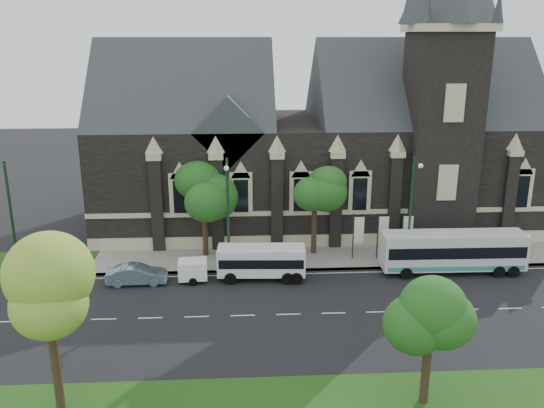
{
  "coord_description": "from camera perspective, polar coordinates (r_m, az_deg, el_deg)",
  "views": [
    {
      "loc": [
        -2.91,
        -33.09,
        17.58
      ],
      "look_at": [
        -0.74,
        6.0,
        5.81
      ],
      "focal_mm": 36.98,
      "sensor_mm": 36.0,
      "label": 1
    }
  ],
  "objects": [
    {
      "name": "tree_walk_right",
      "position": [
        45.77,
        4.62,
        1.78
      ],
      "size": [
        4.08,
        4.08,
        7.8
      ],
      "color": "black",
      "rests_on": "ground"
    },
    {
      "name": "street_lamp_near",
      "position": [
        44.01,
        14.02,
        -0.24
      ],
      "size": [
        0.36,
        1.88,
        9.0
      ],
      "color": "#16311D",
      "rests_on": "ground"
    },
    {
      "name": "street_lamp_mid",
      "position": [
        42.09,
        -4.52,
        -0.55
      ],
      "size": [
        0.36,
        1.88,
        9.0
      ],
      "color": "#16311D",
      "rests_on": "ground"
    },
    {
      "name": "banner_flag_left",
      "position": [
        45.68,
        8.64,
        -2.89
      ],
      "size": [
        0.9,
        0.1,
        4.0
      ],
      "color": "#16311D",
      "rests_on": "ground"
    },
    {
      "name": "car_far_red",
      "position": [
        44.25,
        -22.52,
        -7.14
      ],
      "size": [
        3.78,
        1.7,
        1.26
      ],
      "primitive_type": "imported",
      "rotation": [
        0.0,
        0.0,
        1.51
      ],
      "color": "maroon",
      "rests_on": "ground"
    },
    {
      "name": "museum",
      "position": [
        53.32,
        5.57,
        6.49
      ],
      "size": [
        40.0,
        17.7,
        29.9
      ],
      "color": "black",
      "rests_on": "ground"
    },
    {
      "name": "sidewalk",
      "position": [
        46.14,
        0.68,
        -5.56
      ],
      "size": [
        80.0,
        5.0,
        0.15
      ],
      "primitive_type": "cube",
      "color": "#9A948C",
      "rests_on": "ground"
    },
    {
      "name": "banner_flag_center",
      "position": [
        46.13,
        11.07,
        -2.83
      ],
      "size": [
        0.9,
        0.1,
        4.0
      ],
      "color": "#16311D",
      "rests_on": "ground"
    },
    {
      "name": "street_lamp_far",
      "position": [
        45.41,
        -25.14,
        -0.83
      ],
      "size": [
        0.36,
        1.88,
        9.0
      ],
      "color": "#16311D",
      "rests_on": "ground"
    },
    {
      "name": "sedan",
      "position": [
        42.75,
        -13.59,
        -6.99
      ],
      "size": [
        4.47,
        1.73,
        1.45
      ],
      "primitive_type": "imported",
      "rotation": [
        0.0,
        0.0,
        1.61
      ],
      "color": "slate",
      "rests_on": "ground"
    },
    {
      "name": "box_trailer",
      "position": [
        42.32,
        -8.08,
        -6.61
      ],
      "size": [
        3.11,
        1.83,
        1.64
      ],
      "rotation": [
        0.0,
        0.0,
        0.07
      ],
      "color": "white",
      "rests_on": "ground"
    },
    {
      "name": "tree_walk_left",
      "position": [
        45.46,
        -6.71,
        1.51
      ],
      "size": [
        3.91,
        3.91,
        7.64
      ],
      "color": "black",
      "rests_on": "ground"
    },
    {
      "name": "tree_park_east",
      "position": [
        28.55,
        16.06,
        -10.97
      ],
      "size": [
        3.4,
        3.4,
        6.28
      ],
      "color": "black",
      "rests_on": "ground"
    },
    {
      "name": "ground",
      "position": [
        37.58,
        1.67,
        -11.16
      ],
      "size": [
        160.0,
        160.0,
        0.0
      ],
      "primitive_type": "plane",
      "color": "black",
      "rests_on": "ground"
    },
    {
      "name": "tree_park_near",
      "position": [
        28.19,
        -21.41,
        -7.83
      ],
      "size": [
        4.42,
        4.42,
        8.56
      ],
      "color": "black",
      "rests_on": "ground"
    },
    {
      "name": "banner_flag_right",
      "position": [
        46.65,
        13.46,
        -2.76
      ],
      "size": [
        0.9,
        0.1,
        4.0
      ],
      "color": "#16311D",
      "rests_on": "ground"
    },
    {
      "name": "shuttle_bus",
      "position": [
        42.11,
        -1.05,
        -5.77
      ],
      "size": [
        6.61,
        2.62,
        2.51
      ],
      "rotation": [
        0.0,
        0.0,
        -0.05
      ],
      "color": "white",
      "rests_on": "ground"
    },
    {
      "name": "tour_coach",
      "position": [
        45.32,
        17.93,
        -4.57
      ],
      "size": [
        10.98,
        2.69,
        3.19
      ],
      "rotation": [
        0.0,
        0.0,
        -0.01
      ],
      "color": "silver",
      "rests_on": "ground"
    }
  ]
}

